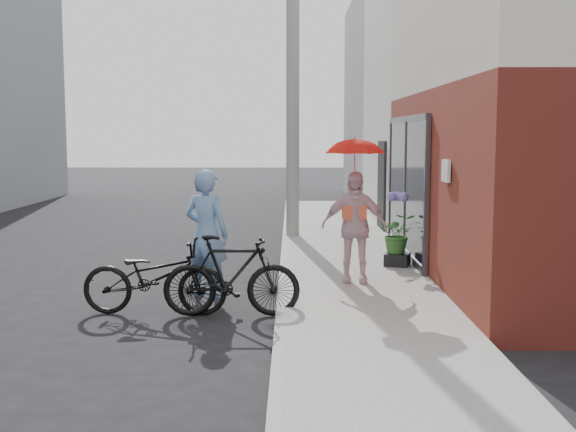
{
  "coord_description": "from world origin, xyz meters",
  "views": [
    {
      "loc": [
        1.08,
        -9.54,
        2.32
      ],
      "look_at": [
        1.02,
        1.11,
        1.1
      ],
      "focal_mm": 45.0,
      "sensor_mm": 36.0,
      "label": 1
    }
  ],
  "objects_px": {
    "officer": "(207,234)",
    "planter": "(397,259)",
    "bike_left": "(155,277)",
    "kimono_woman": "(354,227)",
    "utility_pole": "(293,78)",
    "bike_right": "(231,276)"
  },
  "relations": [
    {
      "from": "officer",
      "to": "bike_right",
      "type": "height_order",
      "value": "officer"
    },
    {
      "from": "utility_pole",
      "to": "officer",
      "type": "xyz_separation_m",
      "value": [
        -1.22,
        -5.5,
        -2.59
      ]
    },
    {
      "from": "utility_pole",
      "to": "planter",
      "type": "xyz_separation_m",
      "value": [
        1.75,
        -3.62,
        -3.28
      ]
    },
    {
      "from": "planter",
      "to": "bike_right",
      "type": "bearing_deg",
      "value": -130.91
    },
    {
      "from": "bike_left",
      "to": "planter",
      "type": "relative_size",
      "value": 4.83
    },
    {
      "from": "kimono_woman",
      "to": "planter",
      "type": "bearing_deg",
      "value": 60.87
    },
    {
      "from": "utility_pole",
      "to": "planter",
      "type": "distance_m",
      "value": 5.19
    },
    {
      "from": "officer",
      "to": "planter",
      "type": "distance_m",
      "value": 3.58
    },
    {
      "from": "utility_pole",
      "to": "kimono_woman",
      "type": "distance_m",
      "value": 5.63
    },
    {
      "from": "utility_pole",
      "to": "bike_right",
      "type": "xyz_separation_m",
      "value": [
        -0.79,
        -6.55,
        -2.98
      ]
    },
    {
      "from": "officer",
      "to": "planter",
      "type": "xyz_separation_m",
      "value": [
        2.97,
        1.88,
        -0.69
      ]
    },
    {
      "from": "bike_right",
      "to": "planter",
      "type": "height_order",
      "value": "bike_right"
    },
    {
      "from": "utility_pole",
      "to": "bike_left",
      "type": "height_order",
      "value": "utility_pole"
    },
    {
      "from": "utility_pole",
      "to": "officer",
      "type": "distance_m",
      "value": 6.2
    },
    {
      "from": "utility_pole",
      "to": "bike_right",
      "type": "relative_size",
      "value": 4.02
    },
    {
      "from": "officer",
      "to": "kimono_woman",
      "type": "distance_m",
      "value": 2.2
    },
    {
      "from": "utility_pole",
      "to": "officer",
      "type": "relative_size",
      "value": 3.83
    },
    {
      "from": "bike_right",
      "to": "kimono_woman",
      "type": "bearing_deg",
      "value": -46.9
    },
    {
      "from": "officer",
      "to": "bike_right",
      "type": "xyz_separation_m",
      "value": [
        0.43,
        -1.05,
        -0.39
      ]
    },
    {
      "from": "bike_left",
      "to": "planter",
      "type": "bearing_deg",
      "value": -48.54
    },
    {
      "from": "planter",
      "to": "kimono_woman",
      "type": "bearing_deg",
      "value": -122.72
    },
    {
      "from": "bike_right",
      "to": "planter",
      "type": "xyz_separation_m",
      "value": [
        2.54,
        2.93,
        -0.3
      ]
    }
  ]
}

